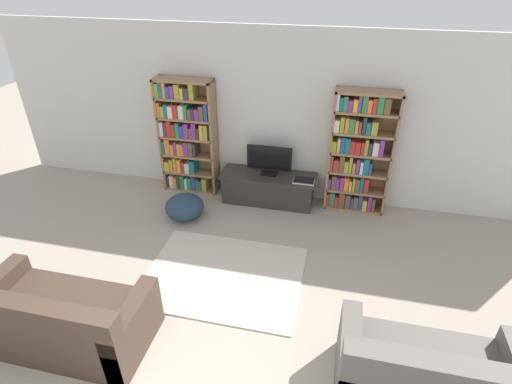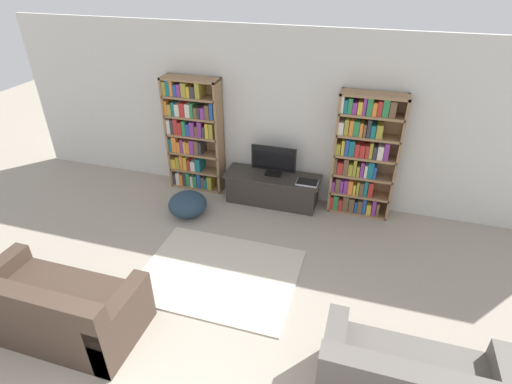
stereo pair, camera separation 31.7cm
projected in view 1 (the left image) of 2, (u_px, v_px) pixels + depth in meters
name	position (u px, v px, depth m)	size (l,w,h in m)	color
wall_back	(274.00, 117.00, 6.00)	(8.80, 0.06, 2.60)	silver
bookshelf_left	(186.00, 136.00, 6.29)	(0.90, 0.30, 1.85)	#93704C
bookshelf_right	(357.00, 153.00, 5.80)	(0.90, 0.30, 1.85)	#93704C
tv_stand	(268.00, 188.00, 6.28)	(1.48, 0.51, 0.47)	#332D28
television	(269.00, 160.00, 6.06)	(0.69, 0.16, 0.47)	black
laptop	(304.00, 181.00, 5.98)	(0.32, 0.22, 0.03)	silver
area_rug	(224.00, 275.00, 4.91)	(1.90, 1.46, 0.02)	beige
couch_left_sectional	(62.00, 320.00, 3.96)	(1.71, 0.86, 0.83)	#423328
couch_right_sofa	(429.00, 382.00, 3.37)	(1.54, 0.86, 0.93)	#56514C
beanbag_ottoman	(185.00, 207.00, 5.93)	(0.58, 0.58, 0.36)	#23384C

